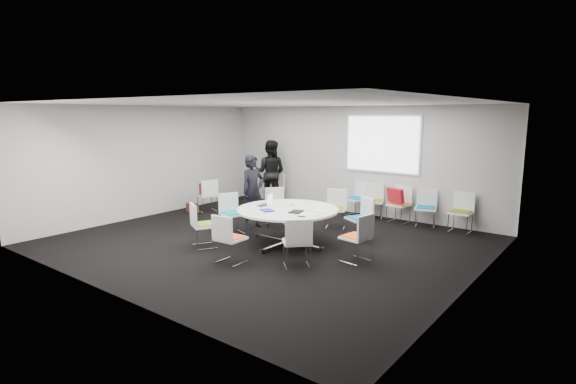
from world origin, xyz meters
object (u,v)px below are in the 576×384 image
Objects in this scene: chair_back_a at (356,205)px; chair_spare_left at (208,201)px; chair_ring_g at (230,248)px; chair_back_d at (425,215)px; chair_back_e at (461,220)px; chair_ring_d at (276,214)px; laptop at (265,205)px; person_main at (253,191)px; cup at (292,204)px; chair_ring_f at (204,234)px; maroon_bag at (207,189)px; chair_back_b at (374,208)px; chair_back_c at (399,211)px; chair_ring_e at (232,222)px; person_back at (270,173)px; chair_ring_c at (335,216)px; chair_ring_a at (356,247)px; chair_ring_b at (359,227)px; conference_table at (288,219)px; chair_ring_h at (297,252)px; brown_bag at (192,208)px; chair_person_back at (274,194)px.

chair_spare_left is at bearing 46.60° from chair_back_a.
chair_ring_g is 1.00× the size of chair_back_a.
chair_back_d is at bearing 66.29° from chair_ring_g.
chair_back_e is at bearing 167.37° from chair_back_d.
laptop is (0.60, -1.09, 0.47)m from chair_ring_d.
cup is at bearing -94.64° from person_main.
chair_ring_f is at bearing 93.12° from chair_back_a.
cup is 0.22× the size of maroon_bag.
chair_back_b is 1.00× the size of chair_back_c.
chair_ring_e and chair_ring_f have the same top height.
chair_spare_left is 0.47× the size of person_back.
chair_back_b is at bearing -43.18° from chair_spare_left.
chair_back_d is (0.67, -0.03, 0.00)m from chair_back_c.
chair_ring_c and chair_back_e have the same top height.
person_main reaches higher than chair_ring_f.
chair_back_b is (-1.29, 3.21, 0.00)m from chair_ring_a.
chair_back_a is (-1.13, 1.90, 0.00)m from chair_ring_b.
conference_table is 1.42m from chair_ring_h.
chair_spare_left is at bearing -99.20° from chair_ring_e.
chair_ring_d is at bearing -1.96° from maroon_bag.
laptop is 3.44m from brown_bag.
laptop is 0.85× the size of maroon_bag.
conference_table is 2.31× the size of chair_back_c.
chair_spare_left is (-3.56, 1.11, -0.24)m from conference_table.
chair_back_e is at bearing 157.48° from person_back.
maroon_bag is at bearing 5.32° from chair_back_b.
chair_back_b is 1.00× the size of chair_back_e.
chair_ring_a reaches higher than maroon_bag.
chair_back_d is (1.77, 4.57, 0.00)m from chair_ring_g.
chair_person_back is (-2.82, 3.03, -0.24)m from conference_table.
chair_ring_e is 1.00× the size of chair_back_e.
chair_back_d is (2.86, 4.20, 0.00)m from chair_ring_f.
chair_back_b is 0.47× the size of person_back.
chair_ring_a and chair_ring_h have the same top height.
chair_back_b is at bearing -0.18° from chair_back_e.
chair_ring_b is 1.00× the size of chair_ring_g.
chair_ring_b and chair_ring_f have the same top height.
conference_table is 1.63m from person_main.
chair_ring_f is at bearing 158.70° from chair_ring_g.
chair_ring_a is 1.82m from cup.
chair_ring_e is 3.65m from chair_back_b.
chair_ring_h is at bearing 32.20° from chair_ring_f.
chair_back_e is at bearing 158.76° from chair_back_b.
chair_ring_d and chair_ring_e have the same top height.
chair_ring_g is 0.47× the size of person_back.
chair_ring_e and chair_ring_g have the same top height.
person_main is (-3.17, -2.42, 0.56)m from chair_back_d.
chair_ring_e is (-1.52, -1.80, 0.00)m from chair_ring_c.
chair_ring_a is at bearing 106.93° from chair_ring_c.
chair_person_back is at bearing 8.33° from chair_back_c.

